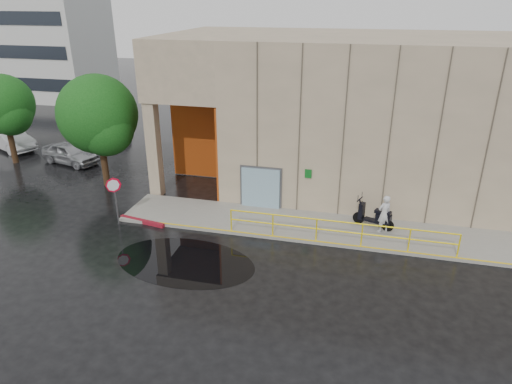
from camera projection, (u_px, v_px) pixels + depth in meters
ground at (220, 272)px, 17.62m from camera, size 120.00×120.00×0.00m
sidewalk at (335, 229)px, 20.73m from camera, size 20.00×3.00×0.15m
building at (371, 109)px, 24.64m from camera, size 20.00×10.17×8.00m
guardrail at (339, 232)px, 19.23m from camera, size 9.56×0.06×1.03m
distant_building at (39, 22)px, 45.78m from camera, size 12.00×8.08×15.00m
person at (384, 214)px, 20.05m from camera, size 0.76×0.69×1.73m
scooter at (375, 210)px, 20.42m from camera, size 1.96×1.22×1.48m
stop_sign at (114, 190)px, 20.68m from camera, size 0.56×0.48×2.32m
red_curb at (142, 221)px, 21.42m from camera, size 2.39×0.59×0.18m
puddle at (185, 262)px, 18.32m from camera, size 6.12×4.07×0.01m
car_a at (70, 153)px, 28.88m from camera, size 4.22×2.52×1.35m
car_b at (10, 139)px, 31.55m from camera, size 4.81×3.37×1.50m
car_c at (99, 132)px, 33.39m from camera, size 4.72×2.11×1.34m
tree_near at (100, 118)px, 24.18m from camera, size 4.22×4.22×6.17m
tree_far at (5, 107)px, 27.79m from camera, size 3.68×3.65×5.59m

